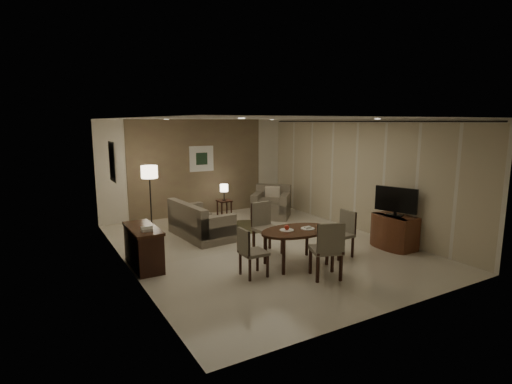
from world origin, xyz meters
TOP-DOWN VIEW (x-y plane):
  - room_shell at (0.00, 0.40)m, footprint 5.50×7.00m
  - taupe_accent at (0.00, 3.48)m, footprint 3.96×0.03m
  - curtain_wall at (2.68, 0.00)m, footprint 0.08×6.70m
  - curtain_rod at (2.68, 0.00)m, footprint 0.03×6.80m
  - art_back_frame at (0.10, 3.46)m, footprint 0.72×0.03m
  - art_back_canvas at (0.10, 3.44)m, footprint 0.34×0.01m
  - art_left_frame at (-2.72, 1.20)m, footprint 0.03×0.60m
  - art_left_canvas at (-2.71, 1.20)m, footprint 0.01×0.46m
  - downlight_nl at (-1.40, -1.80)m, footprint 0.10×0.10m
  - downlight_nr at (1.40, -1.80)m, footprint 0.10×0.10m
  - downlight_fl at (-1.40, 1.80)m, footprint 0.10×0.10m
  - downlight_fr at (1.40, 1.80)m, footprint 0.10×0.10m
  - console_desk at (-2.49, 0.00)m, footprint 0.48×1.20m
  - telephone at (-2.49, -0.30)m, footprint 0.20×0.14m
  - tv_cabinet at (2.40, -1.50)m, footprint 0.48×0.90m
  - flat_tv at (2.38, -1.50)m, footprint 0.36×0.85m
  - dining_table at (0.01, -1.28)m, footprint 1.42×0.88m
  - chair_near at (0.07, -2.05)m, footprint 0.63×0.63m
  - chair_far at (-0.11, -0.46)m, footprint 0.54×0.54m
  - chair_left at (-0.96, -1.38)m, footprint 0.42×0.42m
  - chair_right at (1.01, -1.35)m, footprint 0.45×0.45m
  - plate_a at (-0.17, -1.23)m, footprint 0.26×0.26m
  - plate_b at (0.23, -1.33)m, footprint 0.26×0.26m
  - fruit_apple at (-0.17, -1.23)m, footprint 0.09×0.09m
  - napkin at (0.23, -1.33)m, footprint 0.12×0.08m
  - round_rug at (0.50, 1.55)m, footprint 1.33×1.33m
  - sofa at (-0.84, 1.31)m, footprint 1.81×1.02m
  - armchair at (1.59, 2.10)m, footprint 1.35×1.35m
  - side_table at (0.50, 2.85)m, footprint 0.36×0.36m
  - table_lamp at (0.50, 2.85)m, footprint 0.22×0.22m
  - floor_lamp at (-1.63, 2.60)m, footprint 0.40×0.40m

SIDE VIEW (x-z plane):
  - round_rug at x=0.50m, z-range 0.00..0.01m
  - side_table at x=0.50m, z-range 0.00..0.47m
  - dining_table at x=0.01m, z-range 0.00..0.66m
  - tv_cabinet at x=2.40m, z-range 0.00..0.70m
  - console_desk at x=-2.49m, z-range 0.00..0.75m
  - sofa at x=-0.84m, z-range 0.00..0.82m
  - chair_left at x=-0.96m, z-range 0.00..0.86m
  - armchair at x=1.59m, z-range 0.00..0.87m
  - chair_right at x=1.01m, z-range 0.00..0.90m
  - chair_near at x=0.07m, z-range 0.00..1.01m
  - chair_far at x=-0.11m, z-range 0.00..1.02m
  - plate_a at x=-0.17m, z-range 0.66..0.68m
  - plate_b at x=0.23m, z-range 0.66..0.68m
  - napkin at x=0.23m, z-range 0.68..0.71m
  - table_lamp at x=0.50m, z-range 0.47..0.97m
  - fruit_apple at x=-0.17m, z-range 0.68..0.77m
  - floor_lamp at x=-1.63m, z-range 0.00..1.58m
  - telephone at x=-2.49m, z-range 0.76..0.85m
  - flat_tv at x=2.38m, z-range 0.72..1.32m
  - curtain_wall at x=2.68m, z-range 0.03..2.61m
  - taupe_accent at x=0.00m, z-range 0.00..2.70m
  - room_shell at x=0.00m, z-range 0.00..2.70m
  - art_back_frame at x=0.10m, z-range 1.24..1.96m
  - art_back_canvas at x=0.10m, z-range 1.43..1.77m
  - art_left_frame at x=-2.72m, z-range 1.45..2.25m
  - art_left_canvas at x=-2.71m, z-range 1.53..2.17m
  - curtain_rod at x=2.68m, z-range 2.62..2.66m
  - downlight_nl at x=-1.40m, z-range 2.68..2.69m
  - downlight_nr at x=1.40m, z-range 2.68..2.69m
  - downlight_fl at x=-1.40m, z-range 2.68..2.69m
  - downlight_fr at x=1.40m, z-range 2.68..2.69m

